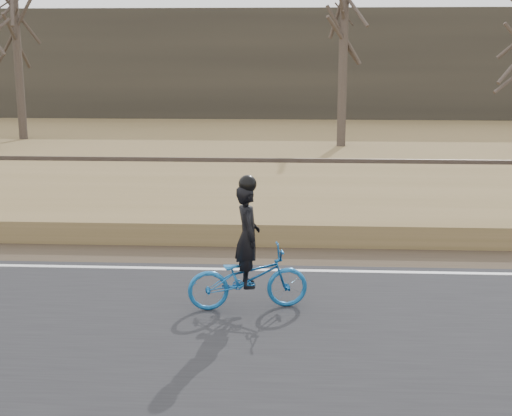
{
  "coord_description": "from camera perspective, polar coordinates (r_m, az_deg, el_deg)",
  "views": [
    {
      "loc": [
        6.47,
        -11.64,
        3.82
      ],
      "look_at": [
        5.79,
        0.5,
        1.1
      ],
      "focal_mm": 50.0,
      "sensor_mm": 36.0,
      "label": 1
    }
  ],
  "objects": [
    {
      "name": "embankment",
      "position": [
        17.49,
        -18.58,
        0.06
      ],
      "size": [
        120.0,
        5.0,
        0.44
      ],
      "primitive_type": "cube",
      "color": "olive",
      "rests_on": "ground"
    },
    {
      "name": "cyclist",
      "position": [
        10.49,
        -0.66,
        -4.78
      ],
      "size": [
        1.86,
        0.94,
        2.01
      ],
      "rotation": [
        0.0,
        0.0,
        1.76
      ],
      "color": "#165A9C",
      "rests_on": "road"
    },
    {
      "name": "bare_tree_left",
      "position": [
        32.48,
        -18.65,
        13.28
      ],
      "size": [
        0.36,
        0.36,
        9.14
      ],
      "primitive_type": "cylinder",
      "color": "#4B3F37",
      "rests_on": "ground"
    },
    {
      "name": "ballast",
      "position": [
        20.99,
        -14.81,
        2.32
      ],
      "size": [
        120.0,
        3.0,
        0.45
      ],
      "primitive_type": "cube",
      "color": "slate",
      "rests_on": "ground"
    },
    {
      "name": "railroad",
      "position": [
        20.94,
        -14.86,
        3.14
      ],
      "size": [
        120.0,
        2.4,
        0.29
      ],
      "color": "black",
      "rests_on": "ballast"
    },
    {
      "name": "treeline_backdrop",
      "position": [
        42.15,
        -5.74,
        11.43
      ],
      "size": [
        120.0,
        4.0,
        6.0
      ],
      "primitive_type": "cube",
      "color": "#383328",
      "rests_on": "ground"
    },
    {
      "name": "bare_tree_center",
      "position": [
        28.8,
        6.99,
        12.15
      ],
      "size": [
        0.36,
        0.36,
        7.28
      ],
      "primitive_type": "cylinder",
      "color": "#4B3F37",
      "rests_on": "ground"
    }
  ]
}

